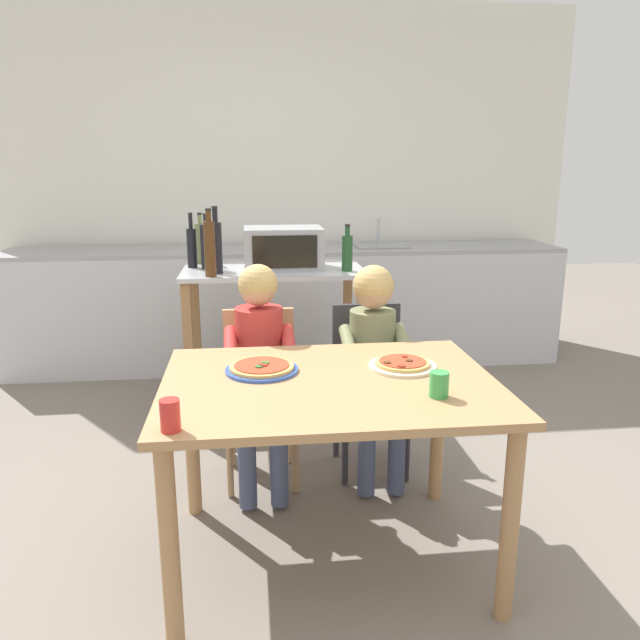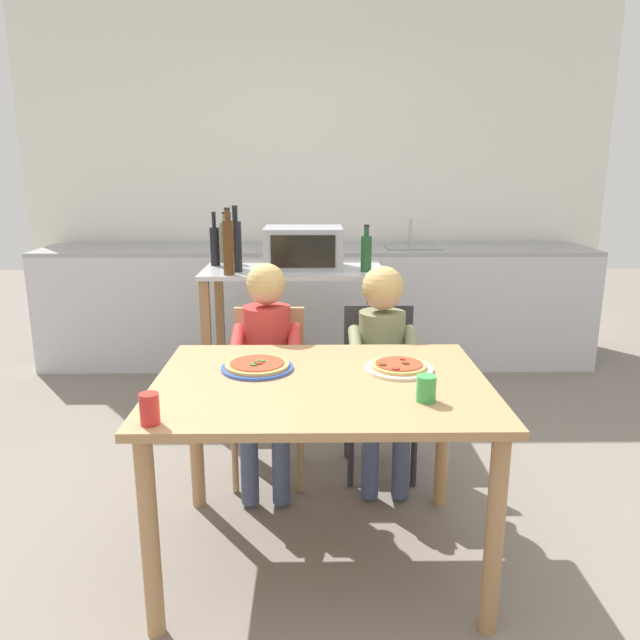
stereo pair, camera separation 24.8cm
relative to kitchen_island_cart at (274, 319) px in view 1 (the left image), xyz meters
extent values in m
plane|color=slate|center=(0.14, -0.30, -0.61)|extent=(11.40, 11.40, 0.00)
cube|color=white|center=(0.14, 1.47, 0.74)|extent=(4.59, 0.12, 2.70)
cube|color=silver|center=(0.14, 1.06, -0.18)|extent=(4.14, 0.60, 0.86)
cube|color=#9E9EA3|center=(0.14, 1.06, 0.27)|extent=(4.14, 0.60, 0.03)
cube|color=gray|center=(0.86, 1.06, 0.28)|extent=(0.40, 0.33, 0.02)
cylinder|color=#B7BABF|center=(0.86, 1.18, 0.38)|extent=(0.02, 0.02, 0.20)
cube|color=#B7BABF|center=(0.00, 0.00, 0.29)|extent=(1.04, 0.59, 0.02)
cube|color=olive|center=(0.00, 0.00, -0.29)|extent=(0.96, 0.55, 0.02)
cube|color=olive|center=(-0.48, -0.26, -0.17)|extent=(0.05, 0.05, 0.89)
cube|color=olive|center=(0.48, -0.26, -0.17)|extent=(0.05, 0.05, 0.89)
cube|color=olive|center=(-0.48, 0.26, -0.17)|extent=(0.05, 0.05, 0.89)
cube|color=olive|center=(0.48, 0.26, -0.17)|extent=(0.05, 0.05, 0.89)
cube|color=#999BA0|center=(0.06, -0.01, 0.42)|extent=(0.45, 0.32, 0.24)
cube|color=black|center=(0.06, -0.17, 0.42)|extent=(0.36, 0.01, 0.18)
cylinder|color=black|center=(0.22, -0.18, 0.35)|extent=(0.02, 0.01, 0.02)
cylinder|color=#1E4723|center=(0.41, -0.14, 0.40)|extent=(0.06, 0.06, 0.20)
cylinder|color=#1E4723|center=(0.41, -0.14, 0.53)|extent=(0.03, 0.03, 0.05)
cylinder|color=black|center=(0.41, -0.14, 0.56)|extent=(0.03, 0.03, 0.01)
cylinder|color=black|center=(-0.47, 0.08, 0.42)|extent=(0.06, 0.06, 0.23)
cylinder|color=black|center=(-0.47, 0.08, 0.57)|extent=(0.02, 0.02, 0.08)
cylinder|color=black|center=(-0.47, 0.08, 0.61)|extent=(0.03, 0.03, 0.01)
cylinder|color=black|center=(-0.38, 0.04, 0.43)|extent=(0.07, 0.07, 0.25)
cylinder|color=black|center=(-0.38, 0.04, 0.58)|extent=(0.03, 0.03, 0.05)
cylinder|color=black|center=(-0.38, 0.04, 0.61)|extent=(0.03, 0.03, 0.01)
cylinder|color=black|center=(-0.32, -0.13, 0.44)|extent=(0.07, 0.07, 0.28)
cylinder|color=black|center=(-0.32, -0.13, 0.62)|extent=(0.03, 0.03, 0.07)
cylinder|color=black|center=(-0.32, -0.13, 0.66)|extent=(0.03, 0.03, 0.01)
cylinder|color=#4C2D14|center=(-0.34, -0.24, 0.45)|extent=(0.06, 0.06, 0.29)
cylinder|color=#4C2D14|center=(-0.34, -0.24, 0.63)|extent=(0.03, 0.03, 0.06)
cylinder|color=black|center=(-0.34, -0.24, 0.66)|extent=(0.03, 0.03, 0.01)
cylinder|color=olive|center=(-0.43, 0.23, 0.42)|extent=(0.07, 0.07, 0.24)
cylinder|color=olive|center=(-0.43, 0.23, 0.57)|extent=(0.03, 0.03, 0.05)
cylinder|color=black|center=(-0.43, 0.23, 0.60)|extent=(0.03, 0.03, 0.01)
cube|color=#AD7F51|center=(0.14, -1.44, 0.11)|extent=(1.21, 0.91, 0.03)
cylinder|color=#AD7F51|center=(-0.40, -1.84, -0.26)|extent=(0.06, 0.06, 0.71)
cylinder|color=#AD7F51|center=(0.69, -1.84, -0.26)|extent=(0.06, 0.06, 0.71)
cylinder|color=#AD7F51|center=(-0.40, -1.05, -0.26)|extent=(0.06, 0.06, 0.71)
cylinder|color=#AD7F51|center=(0.69, -1.05, -0.26)|extent=(0.06, 0.06, 0.71)
cube|color=tan|center=(-0.10, -0.80, -0.17)|extent=(0.36, 0.36, 0.04)
cube|color=tan|center=(-0.10, -0.64, 0.02)|extent=(0.34, 0.03, 0.38)
cylinder|color=tan|center=(0.05, -0.95, -0.39)|extent=(0.03, 0.03, 0.42)
cylinder|color=tan|center=(-0.25, -0.95, -0.39)|extent=(0.03, 0.03, 0.42)
cylinder|color=tan|center=(0.05, -0.65, -0.39)|extent=(0.03, 0.03, 0.42)
cylinder|color=tan|center=(-0.25, -0.65, -0.39)|extent=(0.03, 0.03, 0.42)
cube|color=#333338|center=(0.44, -0.75, -0.17)|extent=(0.36, 0.36, 0.04)
cube|color=#333338|center=(0.44, -0.59, 0.02)|extent=(0.34, 0.03, 0.38)
cylinder|color=#333338|center=(0.59, -0.90, -0.39)|extent=(0.03, 0.03, 0.42)
cylinder|color=#333338|center=(0.29, -0.90, -0.39)|extent=(0.03, 0.03, 0.42)
cylinder|color=#333338|center=(0.59, -0.60, -0.39)|extent=(0.03, 0.03, 0.42)
cylinder|color=#333338|center=(0.29, -0.60, -0.39)|extent=(0.03, 0.03, 0.42)
cube|color=#424C6B|center=(-0.03, -0.94, -0.13)|extent=(0.10, 0.30, 0.10)
cylinder|color=#424C6B|center=(-0.03, -1.07, -0.37)|extent=(0.08, 0.08, 0.44)
cube|color=#424C6B|center=(-0.17, -0.94, -0.13)|extent=(0.10, 0.30, 0.10)
cylinder|color=#424C6B|center=(-0.17, -1.07, -0.37)|extent=(0.08, 0.08, 0.44)
cylinder|color=#BC332D|center=(0.03, -0.90, 0.10)|extent=(0.06, 0.26, 0.15)
cylinder|color=#BC332D|center=(-0.23, -0.90, 0.10)|extent=(0.06, 0.26, 0.15)
cylinder|color=#BC332D|center=(-0.10, -0.80, 0.06)|extent=(0.22, 0.22, 0.38)
sphere|color=tan|center=(-0.10, -0.80, 0.35)|extent=(0.17, 0.17, 0.17)
sphere|color=tan|center=(-0.10, -0.80, 0.36)|extent=(0.18, 0.18, 0.18)
cube|color=#424C6B|center=(0.51, -0.89, -0.13)|extent=(0.10, 0.30, 0.10)
cylinder|color=#424C6B|center=(0.51, -1.02, -0.37)|extent=(0.08, 0.08, 0.44)
cube|color=#424C6B|center=(0.37, -0.89, -0.13)|extent=(0.10, 0.30, 0.10)
cylinder|color=#424C6B|center=(0.37, -1.02, -0.37)|extent=(0.08, 0.08, 0.44)
cylinder|color=#7A7F56|center=(0.57, -0.85, 0.08)|extent=(0.06, 0.26, 0.15)
cylinder|color=#7A7F56|center=(0.31, -0.85, 0.08)|extent=(0.06, 0.26, 0.15)
cylinder|color=#7A7F56|center=(0.44, -0.75, 0.04)|extent=(0.22, 0.22, 0.34)
sphere|color=tan|center=(0.44, -0.75, 0.32)|extent=(0.19, 0.19, 0.19)
sphere|color=tan|center=(0.44, -0.75, 0.33)|extent=(0.20, 0.20, 0.20)
cylinder|color=#3356B7|center=(-0.10, -1.32, 0.13)|extent=(0.28, 0.28, 0.01)
cylinder|color=tan|center=(-0.10, -1.32, 0.14)|extent=(0.24, 0.24, 0.01)
cylinder|color=#B23D23|center=(-0.10, -1.32, 0.15)|extent=(0.21, 0.21, 0.00)
cylinder|color=#386628|center=(-0.11, -1.35, 0.16)|extent=(0.03, 0.03, 0.01)
cylinder|color=maroon|center=(-0.10, -1.33, 0.16)|extent=(0.03, 0.03, 0.01)
cylinder|color=#386628|center=(-0.09, -1.31, 0.16)|extent=(0.03, 0.03, 0.01)
cylinder|color=beige|center=(0.44, -1.33, 0.13)|extent=(0.26, 0.26, 0.01)
cylinder|color=tan|center=(0.44, -1.33, 0.14)|extent=(0.21, 0.21, 0.01)
cylinder|color=#B23D23|center=(0.44, -1.33, 0.15)|extent=(0.18, 0.18, 0.00)
cylinder|color=#563319|center=(0.46, -1.34, 0.16)|extent=(0.03, 0.03, 0.01)
cylinder|color=maroon|center=(0.46, -1.29, 0.16)|extent=(0.02, 0.02, 0.01)
cylinder|color=maroon|center=(0.42, -1.40, 0.16)|extent=(0.03, 0.03, 0.01)
cylinder|color=#563319|center=(0.37, -1.35, 0.16)|extent=(0.03, 0.03, 0.01)
cylinder|color=red|center=(-0.38, -1.82, 0.18)|extent=(0.06, 0.06, 0.10)
cylinder|color=green|center=(0.49, -1.65, 0.17)|extent=(0.07, 0.07, 0.09)
camera|label=1|loc=(-0.14, -3.53, 0.89)|focal=34.46mm
camera|label=2|loc=(0.11, -3.55, 0.89)|focal=34.46mm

